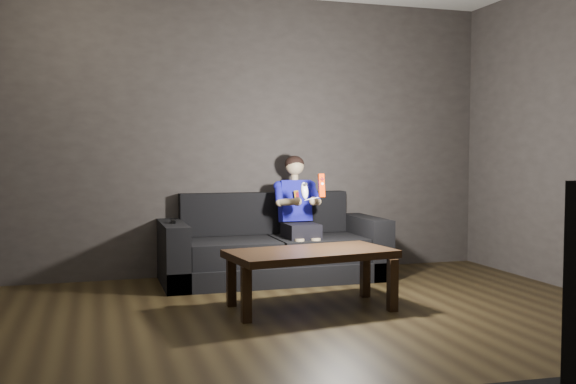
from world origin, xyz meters
name	(u,v)px	position (x,y,z in m)	size (l,w,h in m)	color
floor	(338,345)	(0.00, 0.00, 0.00)	(5.00, 5.00, 0.00)	black
back_wall	(245,135)	(0.00, 2.50, 1.35)	(5.00, 0.04, 2.70)	#342E2D
sofa	(272,251)	(0.18, 2.13, 0.26)	(2.06, 0.89, 0.80)	black
child	(298,206)	(0.41, 2.08, 0.68)	(0.44, 0.53, 1.07)	black
wii_remote_red	(321,186)	(0.49, 1.67, 0.89)	(0.05, 0.08, 0.21)	#E73203
nunchuk_white	(304,191)	(0.34, 1.67, 0.85)	(0.07, 0.10, 0.16)	white
wii_remote_black	(173,222)	(-0.75, 2.06, 0.58)	(0.04, 0.14, 0.03)	black
coffee_table	(311,258)	(0.14, 0.93, 0.39)	(1.30, 0.78, 0.45)	black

